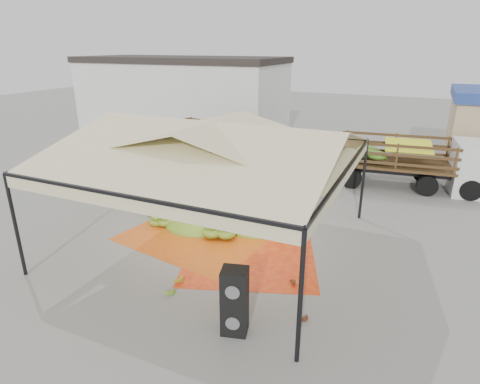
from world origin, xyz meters
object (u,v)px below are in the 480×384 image
at_px(speaker_stack, 235,301).
at_px(vendor, 241,189).
at_px(banana_heap, 221,200).
at_px(truck_right, 422,158).
at_px(truck_left, 230,144).

distance_m(speaker_stack, vendor, 7.18).
height_order(banana_heap, truck_right, truck_right).
bearing_deg(truck_right, banana_heap, -141.37).
bearing_deg(truck_right, truck_left, -177.12).
bearing_deg(speaker_stack, truck_left, 101.66).
relative_size(banana_heap, vendor, 3.54).
xyz_separation_m(vendor, truck_left, (-2.60, 4.32, 0.61)).
distance_m(truck_left, truck_right, 8.96).
xyz_separation_m(vendor, truck_right, (6.25, 5.72, 0.55)).
relative_size(banana_heap, truck_left, 0.84).
distance_m(vendor, truck_left, 5.08).
height_order(vendor, truck_right, truck_right).
distance_m(banana_heap, truck_left, 5.71).
relative_size(vendor, truck_right, 0.25).
height_order(banana_heap, truck_left, truck_left).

